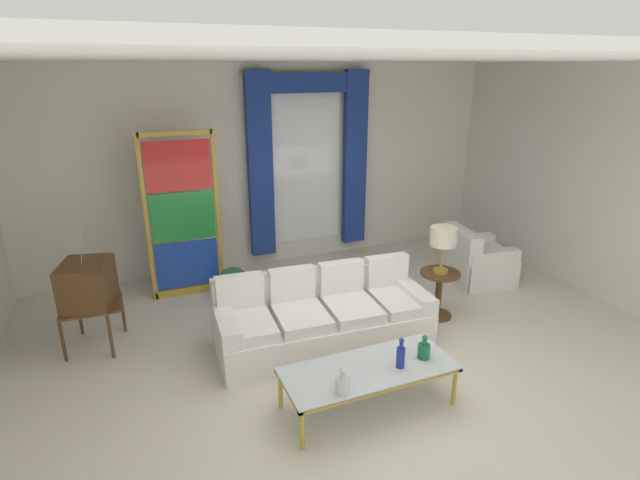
{
  "coord_description": "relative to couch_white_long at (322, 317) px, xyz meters",
  "views": [
    {
      "loc": [
        -2.13,
        -4.08,
        2.96
      ],
      "look_at": [
        -0.07,
        0.9,
        1.05
      ],
      "focal_mm": 27.78,
      "sensor_mm": 36.0,
      "label": 1
    }
  ],
  "objects": [
    {
      "name": "ground_plane",
      "position": [
        0.23,
        -0.46,
        -0.31
      ],
      "size": [
        16.0,
        16.0,
        0.0
      ],
      "primitive_type": "plane",
      "color": "silver"
    },
    {
      "name": "wall_rear",
      "position": [
        0.23,
        2.6,
        1.19
      ],
      "size": [
        8.0,
        0.12,
        3.0
      ],
      "primitive_type": "cube",
      "color": "white",
      "rests_on": "ground"
    },
    {
      "name": "wall_right",
      "position": [
        3.89,
        0.14,
        1.19
      ],
      "size": [
        0.12,
        7.0,
        3.0
      ],
      "primitive_type": "cube",
      "color": "white",
      "rests_on": "ground"
    },
    {
      "name": "ceiling_slab",
      "position": [
        0.23,
        0.34,
        2.71
      ],
      "size": [
        8.0,
        7.6,
        0.04
      ],
      "primitive_type": "cube",
      "color": "white"
    },
    {
      "name": "curtained_window",
      "position": [
        0.81,
        2.43,
        1.44
      ],
      "size": [
        2.0,
        0.17,
        2.7
      ],
      "color": "white",
      "rests_on": "ground"
    },
    {
      "name": "couch_white_long",
      "position": [
        0.0,
        0.0,
        0.0
      ],
      "size": [
        2.39,
        1.06,
        0.86
      ],
      "color": "white",
      "rests_on": "ground"
    },
    {
      "name": "coffee_table",
      "position": [
        -0.05,
        -1.21,
        0.07
      ],
      "size": [
        1.56,
        0.64,
        0.41
      ],
      "color": "silver",
      "rests_on": "ground"
    },
    {
      "name": "bottle_blue_decanter",
      "position": [
        0.49,
        -1.27,
        0.19
      ],
      "size": [
        0.11,
        0.11,
        0.23
      ],
      "color": "#196B3D",
      "rests_on": "coffee_table"
    },
    {
      "name": "bottle_crystal_tall",
      "position": [
        -0.42,
        -1.45,
        0.19
      ],
      "size": [
        0.12,
        0.12,
        0.23
      ],
      "color": "silver",
      "rests_on": "coffee_table"
    },
    {
      "name": "bottle_amber_squat",
      "position": [
        0.21,
        -1.31,
        0.22
      ],
      "size": [
        0.08,
        0.08,
        0.29
      ],
      "color": "navy",
      "rests_on": "coffee_table"
    },
    {
      "name": "vintage_tv",
      "position": [
        -2.36,
        0.87,
        0.42
      ],
      "size": [
        0.64,
        0.7,
        1.35
      ],
      "color": "brown",
      "rests_on": "ground"
    },
    {
      "name": "armchair_white",
      "position": [
        2.68,
        0.69,
        -0.02
      ],
      "size": [
        0.93,
        0.92,
        0.8
      ],
      "color": "white",
      "rests_on": "ground"
    },
    {
      "name": "stained_glass_divider",
      "position": [
        -1.19,
        1.83,
        0.75
      ],
      "size": [
        0.95,
        0.05,
        2.2
      ],
      "color": "gold",
      "rests_on": "ground"
    },
    {
      "name": "peacock_figurine",
      "position": [
        -0.67,
        1.38,
        -0.09
      ],
      "size": [
        0.44,
        0.6,
        0.5
      ],
      "color": "beige",
      "rests_on": "ground"
    },
    {
      "name": "round_side_table",
      "position": [
        1.55,
        -0.01,
        0.05
      ],
      "size": [
        0.48,
        0.48,
        0.59
      ],
      "color": "brown",
      "rests_on": "ground"
    },
    {
      "name": "table_lamp_brass",
      "position": [
        1.55,
        -0.01,
        0.72
      ],
      "size": [
        0.32,
        0.32,
        0.57
      ],
      "color": "#B29338",
      "rests_on": "round_side_table"
    }
  ]
}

